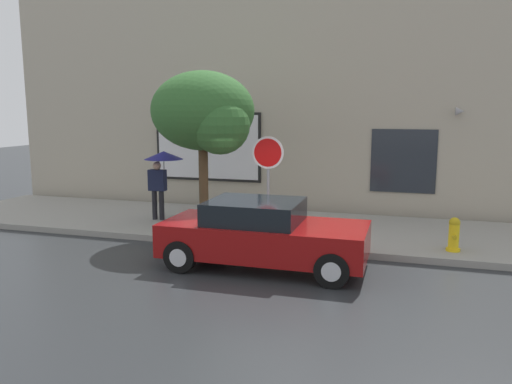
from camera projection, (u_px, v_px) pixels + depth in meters
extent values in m
plane|color=#282B2D|center=(253.00, 264.00, 10.33)|extent=(60.00, 60.00, 0.00)
cube|color=gray|center=(287.00, 228.00, 13.15)|extent=(20.00, 4.00, 0.15)
cube|color=#B2A893|center=(307.00, 98.00, 14.96)|extent=(20.00, 0.40, 7.00)
cube|color=black|center=(208.00, 147.00, 15.89)|extent=(3.52, 0.06, 2.16)
cube|color=silver|center=(207.00, 147.00, 15.86)|extent=(3.36, 0.03, 2.00)
cube|color=#262B33|center=(403.00, 161.00, 14.24)|extent=(1.80, 0.04, 1.80)
cone|color=#99999E|center=(460.00, 111.00, 13.49)|extent=(0.22, 0.24, 0.24)
cube|color=maroon|center=(264.00, 239.00, 10.06)|extent=(4.05, 1.74, 0.65)
cube|color=black|center=(255.00, 211.00, 10.03)|extent=(1.82, 1.53, 0.44)
cylinder|color=black|center=(343.00, 247.00, 10.44)|extent=(0.64, 0.22, 0.64)
cylinder|color=silver|center=(343.00, 247.00, 10.44)|extent=(0.35, 0.24, 0.35)
cylinder|color=black|center=(332.00, 270.00, 8.92)|extent=(0.64, 0.22, 0.64)
cylinder|color=silver|center=(332.00, 270.00, 8.92)|extent=(0.35, 0.24, 0.35)
cylinder|color=black|center=(211.00, 237.00, 11.28)|extent=(0.64, 0.22, 0.64)
cylinder|color=silver|center=(211.00, 237.00, 11.28)|extent=(0.35, 0.24, 0.35)
cylinder|color=black|center=(180.00, 256.00, 9.77)|extent=(0.64, 0.22, 0.64)
cylinder|color=silver|center=(180.00, 256.00, 9.77)|extent=(0.35, 0.24, 0.35)
cylinder|color=yellow|center=(454.00, 237.00, 10.71)|extent=(0.22, 0.22, 0.62)
sphere|color=gold|center=(455.00, 223.00, 10.66)|extent=(0.23, 0.23, 0.23)
cylinder|color=gold|center=(454.00, 237.00, 10.55)|extent=(0.09, 0.12, 0.09)
cylinder|color=gold|center=(453.00, 234.00, 10.86)|extent=(0.09, 0.12, 0.09)
cylinder|color=yellow|center=(453.00, 249.00, 10.75)|extent=(0.30, 0.30, 0.06)
cylinder|color=black|center=(155.00, 205.00, 13.80)|extent=(0.14, 0.14, 0.81)
cylinder|color=black|center=(162.00, 205.00, 13.74)|extent=(0.14, 0.14, 0.81)
cube|color=#191E38|center=(157.00, 180.00, 13.66)|extent=(0.47, 0.22, 0.57)
sphere|color=tan|center=(157.00, 166.00, 13.59)|extent=(0.22, 0.22, 0.22)
cylinder|color=#4C4C51|center=(164.00, 171.00, 13.56)|extent=(0.02, 0.02, 0.90)
cone|color=navy|center=(164.00, 155.00, 13.49)|extent=(1.05, 1.05, 0.22)
cylinder|color=#4C3823|center=(204.00, 185.00, 12.56)|extent=(0.23, 0.23, 2.26)
ellipsoid|color=#33662D|center=(202.00, 111.00, 12.27)|extent=(2.59, 2.20, 1.94)
sphere|color=#33662D|center=(220.00, 125.00, 11.85)|extent=(1.42, 1.42, 1.42)
cylinder|color=gray|center=(268.00, 187.00, 11.90)|extent=(0.07, 0.07, 2.35)
cylinder|color=white|center=(268.00, 153.00, 11.73)|extent=(0.76, 0.02, 0.76)
cylinder|color=red|center=(268.00, 153.00, 11.71)|extent=(0.66, 0.02, 0.66)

